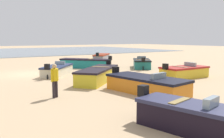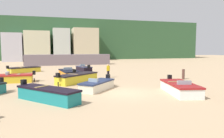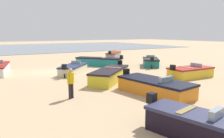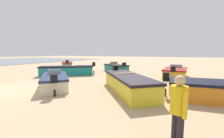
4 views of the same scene
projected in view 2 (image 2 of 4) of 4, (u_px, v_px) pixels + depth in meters
ground_plane at (125, 93)px, 16.28m from camera, size 160.00×160.00×0.00m
headland_hill at (64, 41)px, 78.70m from camera, size 90.00×32.00×12.51m
harbor_pier at (69, 60)px, 44.36m from camera, size 17.26×2.40×2.17m
townhouse_far_left at (14, 47)px, 56.83m from camera, size 4.90×6.24×7.46m
townhouse_left at (38, 46)px, 58.31m from camera, size 6.60×5.82×8.11m
townhouse_centre at (61, 45)px, 60.04m from camera, size 4.49×5.79×8.92m
townhouse_right at (85, 45)px, 62.38m from camera, size 7.07×6.78×9.17m
boat_teal_0 at (48, 94)px, 13.68m from camera, size 4.05×4.42×1.22m
boat_white_1 at (180, 88)px, 16.06m from camera, size 2.66×4.78×1.14m
boat_orange_4 at (69, 74)px, 25.18m from camera, size 2.36×4.83×1.16m
boat_cream_5 at (97, 85)px, 17.46m from camera, size 3.52×3.71×1.07m
boat_yellow_6 at (24, 70)px, 30.49m from camera, size 4.58×3.52×1.08m
boat_black_7 at (84, 69)px, 30.45m from camera, size 2.01×3.70×1.19m
boat_yellow_8 at (77, 78)px, 21.20m from camera, size 4.62×4.27×1.22m
boat_yellow_10 at (14, 78)px, 21.43m from camera, size 3.82×1.78×1.12m
mooring_post_near_water at (183, 74)px, 23.55m from camera, size 0.29×0.29×1.12m
beach_walker_foreground at (108, 70)px, 24.80m from camera, size 0.50×0.47×1.62m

